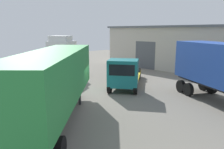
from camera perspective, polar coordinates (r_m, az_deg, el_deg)
name	(u,v)px	position (r m, az deg, el deg)	size (l,w,h in m)	color
ground_plane	(86,100)	(16.28, -6.74, -6.67)	(60.00, 60.00, 0.00)	slate
warehouse_building	(199,48)	(30.44, 21.79, 6.47)	(24.67, 9.24, 5.63)	#B7B2A3
tractor_unit_white	(60,58)	(24.74, -13.50, 4.32)	(5.50, 7.07, 4.47)	silver
container_trailer_green	(54,79)	(11.88, -14.99, -1.12)	(9.36, 9.37, 3.97)	#28843D
flatbed_truck_teal	(125,74)	(19.10, 3.34, 0.15)	(6.46, 7.65, 2.71)	#197075
oil_drum	(40,89)	(18.54, -18.22, -3.51)	(0.58, 0.58, 0.88)	#33519E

